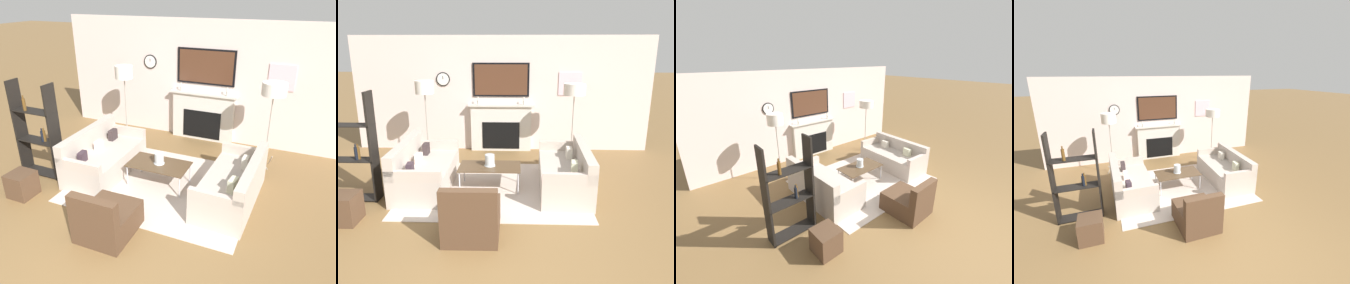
{
  "view_description": "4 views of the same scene",
  "coord_description": "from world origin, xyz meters",
  "views": [
    {
      "loc": [
        2.09,
        -2.36,
        3.2
      ],
      "look_at": [
        -0.03,
        2.55,
        0.74
      ],
      "focal_mm": 35.0,
      "sensor_mm": 36.0,
      "label": 1
    },
    {
      "loc": [
        0.39,
        -3.12,
        2.44
      ],
      "look_at": [
        0.19,
        2.41,
        0.83
      ],
      "focal_mm": 35.0,
      "sensor_mm": 36.0,
      "label": 2
    },
    {
      "loc": [
        -3.72,
        -1.33,
        3.01
      ],
      "look_at": [
        -0.07,
        2.94,
        0.9
      ],
      "focal_mm": 24.0,
      "sensor_mm": 36.0,
      "label": 3
    },
    {
      "loc": [
        -1.67,
        -2.59,
        2.82
      ],
      "look_at": [
        0.21,
        2.78,
        1.05
      ],
      "focal_mm": 24.0,
      "sensor_mm": 36.0,
      "label": 4
    }
  ],
  "objects": [
    {
      "name": "ground_plane",
      "position": [
        0.0,
        0.0,
        0.0
      ],
      "size": [
        60.0,
        60.0,
        0.0
      ],
      "primitive_type": "plane",
      "color": "brown"
    },
    {
      "name": "fireplace_wall",
      "position": [
        0.0,
        4.65,
        1.23
      ],
      "size": [
        7.06,
        0.28,
        2.7
      ],
      "color": "beige",
      "rests_on": "ground_plane"
    },
    {
      "name": "area_rug",
      "position": [
        0.0,
        2.29,
        0.01
      ],
      "size": [
        3.13,
        2.49,
        0.01
      ],
      "color": "beige",
      "rests_on": "ground_plane"
    },
    {
      "name": "couch_left",
      "position": [
        -1.26,
        2.29,
        0.3
      ],
      "size": [
        0.91,
        1.78,
        0.85
      ],
      "color": "#B8AB9F",
      "rests_on": "ground_plane"
    },
    {
      "name": "couch_right",
      "position": [
        1.26,
        2.29,
        0.29
      ],
      "size": [
        0.9,
        1.84,
        0.78
      ],
      "color": "#B8AB9F",
      "rests_on": "ground_plane"
    },
    {
      "name": "armchair",
      "position": [
        -0.2,
        0.76,
        0.25
      ],
      "size": [
        0.73,
        0.84,
        0.79
      ],
      "color": "#4E3624",
      "rests_on": "ground_plane"
    },
    {
      "name": "coffee_table",
      "position": [
        -0.09,
        2.28,
        0.39
      ],
      "size": [
        1.08,
        0.61,
        0.42
      ],
      "color": "#4C3823",
      "rests_on": "ground_plane"
    },
    {
      "name": "hurricane_candle",
      "position": [
        -0.09,
        2.3,
        0.51
      ],
      "size": [
        0.19,
        0.19,
        0.21
      ],
      "color": "silver",
      "rests_on": "coffee_table"
    },
    {
      "name": "floor_lamp_left",
      "position": [
        -1.57,
        3.74,
        1.6
      ],
      "size": [
        0.39,
        0.39,
        1.77
      ],
      "color": "#9E998E",
      "rests_on": "ground_plane"
    },
    {
      "name": "floor_lamp_right",
      "position": [
        1.57,
        3.74,
        1.57
      ],
      "size": [
        0.46,
        0.46,
        1.72
      ],
      "color": "#9E998E",
      "rests_on": "ground_plane"
    },
    {
      "name": "shelf_unit",
      "position": [
        -2.3,
        1.77,
        0.85
      ],
      "size": [
        0.85,
        0.28,
        1.8
      ],
      "color": "black",
      "rests_on": "ground_plane"
    },
    {
      "name": "ottoman",
      "position": [
        -2.09,
        1.04,
        0.22
      ],
      "size": [
        0.4,
        0.4,
        0.43
      ],
      "color": "#4E3624",
      "rests_on": "ground_plane"
    }
  ]
}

